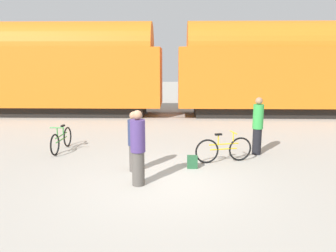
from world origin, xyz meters
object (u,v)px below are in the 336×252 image
at_px(bicycle_yellow, 224,149).
at_px(person_in_green, 258,126).
at_px(freight_train, 170,67).
at_px(person_in_navy, 134,141).
at_px(person_in_purple, 138,148).
at_px(bicycle_green, 61,140).
at_px(backpack, 192,162).

height_order(bicycle_yellow, person_in_green, person_in_green).
distance_m(freight_train, person_in_green, 8.29).
distance_m(person_in_navy, person_in_purple, 1.04).
bearing_deg(bicycle_green, person_in_green, -2.43).
bearing_deg(person_in_navy, backpack, -62.93).
bearing_deg(person_in_purple, person_in_navy, -157.80).
height_order(freight_train, person_in_purple, freight_train).
relative_size(freight_train, person_in_purple, 27.03).
relative_size(freight_train, bicycle_green, 27.30).
bearing_deg(person_in_green, person_in_navy, 161.86).
xyz_separation_m(bicycle_green, person_in_green, (6.26, -0.27, 0.55)).
distance_m(bicycle_yellow, person_in_purple, 2.98).
xyz_separation_m(bicycle_yellow, person_in_purple, (-2.26, -1.86, 0.52)).
bearing_deg(bicycle_yellow, freight_train, 101.58).
relative_size(person_in_navy, person_in_green, 0.89).
relative_size(person_in_purple, backpack, 5.25).
bearing_deg(freight_train, person_in_navy, -94.63).
distance_m(freight_train, bicycle_green, 8.37).
bearing_deg(bicycle_green, person_in_purple, -46.14).
xyz_separation_m(bicycle_yellow, backpack, (-0.93, -0.57, -0.20)).
relative_size(bicycle_yellow, backpack, 4.96).
distance_m(bicycle_green, person_in_navy, 3.31).
xyz_separation_m(bicycle_yellow, person_in_navy, (-2.48, -0.85, 0.43)).
bearing_deg(person_in_green, freight_train, 67.60).
bearing_deg(backpack, freight_train, 95.04).
relative_size(bicycle_green, bicycle_yellow, 1.05).
xyz_separation_m(bicycle_yellow, person_in_green, (1.15, 0.84, 0.54)).
distance_m(person_in_navy, backpack, 1.70).
height_order(person_in_navy, person_in_purple, person_in_purple).
relative_size(bicycle_green, backpack, 5.19).
bearing_deg(bicycle_green, person_in_navy, -36.64).
bearing_deg(backpack, person_in_purple, -135.74).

